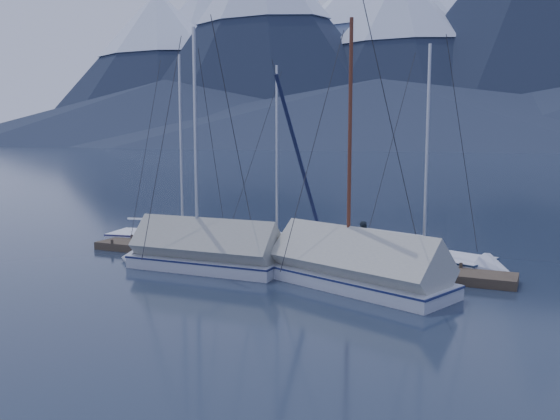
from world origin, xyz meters
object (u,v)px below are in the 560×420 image
Objects in this scene: sailboat_open_left at (193,240)px; sailboat_covered_far at (194,255)px; sailboat_open_mid at (284,249)px; sailboat_covered_near at (344,271)px; sailboat_open_right at (435,261)px; person at (364,241)px.

sailboat_covered_far is at bearing -56.63° from sailboat_open_left.
sailboat_covered_near reaches higher than sailboat_open_mid.
sailboat_open_right is at bearing 27.77° from sailboat_covered_far.
sailboat_open_mid is 6.07m from sailboat_covered_near.
sailboat_open_mid is 4.60m from person.
sailboat_open_left reaches higher than person.
sailboat_open_left is 11.43m from sailboat_open_right.
sailboat_open_left is at bearing 123.37° from sailboat_covered_far.
sailboat_covered_far is (-8.51, -4.48, 0.33)m from sailboat_open_right.
sailboat_open_mid is 4.67m from sailboat_covered_far.
sailboat_open_right is 3.22m from person.
sailboat_open_right is at bearing 63.27° from sailboat_covered_near.
sailboat_open_left is 0.97× the size of sailboat_covered_far.
sailboat_open_mid is at bearing -2.35° from sailboat_open_left.
sailboat_covered_near is (-2.31, -4.59, 0.33)m from sailboat_open_right.
sailboat_covered_near is at bearing -116.73° from sailboat_open_right.
person is (-2.39, -1.95, 0.94)m from sailboat_open_right.
sailboat_open_left is 0.98× the size of sailboat_covered_near.
sailboat_open_left is 1.09× the size of sailboat_open_mid.
sailboat_open_mid is at bearing 65.07° from sailboat_covered_far.
sailboat_open_mid is 0.89× the size of sailboat_covered_far.
sailboat_covered_far is 6.66m from person.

